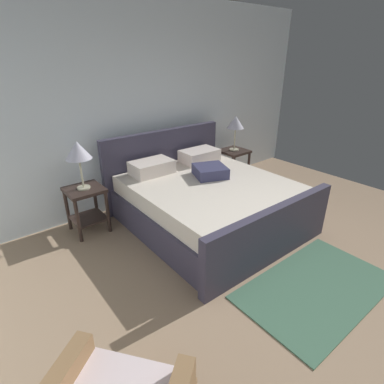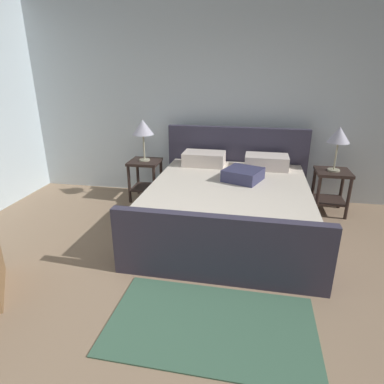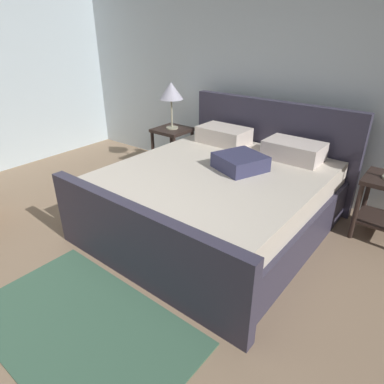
{
  "view_description": "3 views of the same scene",
  "coord_description": "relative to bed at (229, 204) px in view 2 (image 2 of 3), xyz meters",
  "views": [
    {
      "loc": [
        -2.36,
        -0.92,
        2.12
      ],
      "look_at": [
        -0.37,
        1.54,
        0.67
      ],
      "focal_mm": 28.39,
      "sensor_mm": 36.0,
      "label": 1
    },
    {
      "loc": [
        0.29,
        -1.89,
        1.88
      ],
      "look_at": [
        -0.28,
        1.23,
        0.68
      ],
      "focal_mm": 30.71,
      "sensor_mm": 36.0,
      "label": 2
    },
    {
      "loc": [
        1.65,
        -0.7,
        1.82
      ],
      "look_at": [
        0.04,
        1.38,
        0.52
      ],
      "focal_mm": 31.37,
      "sensor_mm": 36.0,
      "label": 3
    }
  ],
  "objects": [
    {
      "name": "ground_plane",
      "position": [
        -0.07,
        -1.78,
        -0.35
      ],
      "size": [
        6.23,
        5.94,
        0.02
      ],
      "primitive_type": "cube",
      "color": "#9D7F63"
    },
    {
      "name": "wall_back",
      "position": [
        -0.07,
        1.25,
        1.09
      ],
      "size": [
        6.35,
        0.12,
        2.86
      ],
      "primitive_type": "cube",
      "color": "silver",
      "rests_on": "ground"
    },
    {
      "name": "bed",
      "position": [
        0.0,
        0.0,
        0.0
      ],
      "size": [
        2.02,
        2.21,
        1.1
      ],
      "color": "#3B374B",
      "rests_on": "ground"
    },
    {
      "name": "nightstand_right",
      "position": [
        1.31,
        0.77,
        0.06
      ],
      "size": [
        0.44,
        0.44,
        0.6
      ],
      "color": "#32241F",
      "rests_on": "ground"
    },
    {
      "name": "table_lamp_right",
      "position": [
        1.31,
        0.77,
        0.72
      ],
      "size": [
        0.28,
        0.28,
        0.58
      ],
      "color": "#B7B293",
      "rests_on": "nightstand_right"
    },
    {
      "name": "nightstand_left",
      "position": [
        -1.32,
        0.81,
        0.06
      ],
      "size": [
        0.44,
        0.44,
        0.6
      ],
      "color": "#32241F",
      "rests_on": "ground"
    },
    {
      "name": "table_lamp_left",
      "position": [
        -1.32,
        0.81,
        0.73
      ],
      "size": [
        0.31,
        0.31,
        0.6
      ],
      "color": "#B7B293",
      "rests_on": "nightstand_left"
    },
    {
      "name": "area_rug",
      "position": [
        -0.0,
        -1.66,
        -0.33
      ],
      "size": [
        1.62,
        0.96,
        0.01
      ],
      "primitive_type": "cube",
      "rotation": [
        0.0,
        0.0,
        -0.01
      ],
      "color": "#436B53",
      "rests_on": "ground"
    }
  ]
}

